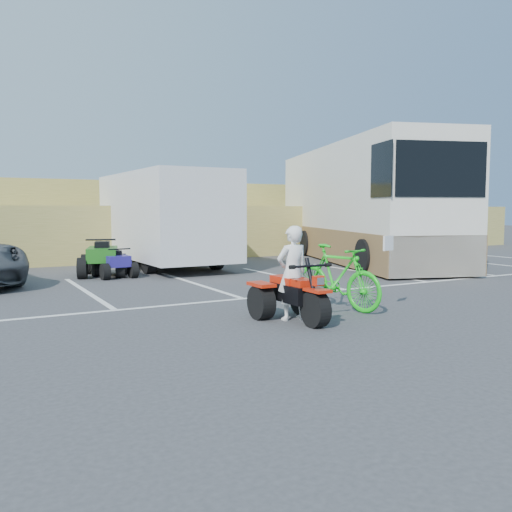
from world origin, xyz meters
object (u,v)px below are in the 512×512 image
rv_motorhome (360,212)px  rider (292,273)px  quad_atv_green (103,276)px  red_trike_atv (297,321)px  green_dirt_bike (337,277)px  quad_atv_blue (115,277)px  cargo_trailer (164,217)px

rv_motorhome → rider: bearing=-117.4°
rv_motorhome → quad_atv_green: rv_motorhome is taller
rider → quad_atv_green: 7.88m
red_trike_atv → rv_motorhome: 11.48m
rider → quad_atv_green: size_ratio=0.96×
green_dirt_bike → quad_atv_blue: size_ratio=1.58×
quad_atv_blue → red_trike_atv: bearing=-84.1°
quad_atv_blue → rv_motorhome: bearing=0.8°
rider → cargo_trailer: cargo_trailer is taller
green_dirt_bike → cargo_trailer: bearing=78.9°
red_trike_atv → cargo_trailer: bearing=83.9°
green_dirt_bike → quad_atv_blue: (-2.49, 6.77, -0.61)m
rv_motorhome → green_dirt_bike: bearing=-114.0°
red_trike_atv → green_dirt_bike: (1.30, 0.60, 0.61)m
rv_motorhome → quad_atv_green: bearing=-160.9°
rider → rv_motorhome: (8.00, 7.89, 0.96)m
red_trike_atv → quad_atv_green: size_ratio=0.93×
green_dirt_bike → rv_motorhome: rv_motorhome is taller
cargo_trailer → quad_atv_blue: cargo_trailer is taller
red_trike_atv → cargo_trailer: size_ratio=0.24×
rider → rv_motorhome: 11.28m
rv_motorhome → quad_atv_blue: size_ratio=9.04×
red_trike_atv → rv_motorhome: (8.00, 8.04, 1.76)m
rv_motorhome → red_trike_atv: bearing=-116.8°
red_trike_atv → green_dirt_bike: bearing=24.8°
red_trike_atv → rider: (-0.00, 0.15, 0.81)m
red_trike_atv → rv_motorhome: size_ratio=0.13×
green_dirt_bike → quad_atv_green: size_ratio=1.21×
rider → cargo_trailer: bearing=-96.2°
rv_motorhome → cargo_trailer: bearing=-172.8°
green_dirt_bike → red_trike_atv: bearing=-168.2°
rv_motorhome → quad_atv_green: size_ratio=6.94×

